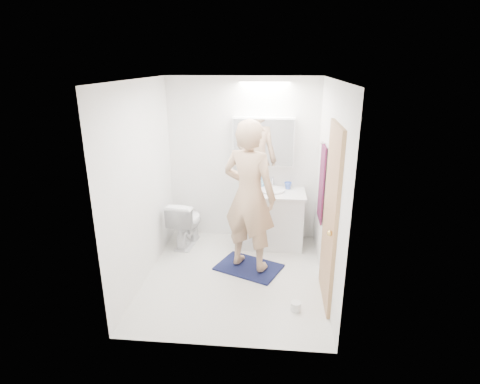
# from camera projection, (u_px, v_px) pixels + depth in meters

# --- Properties ---
(floor) EXTENTS (2.50, 2.50, 0.00)m
(floor) POSITION_uv_depth(u_px,v_px,m) (234.00, 276.00, 4.82)
(floor) COLOR silver
(floor) RESTS_ON ground
(ceiling) EXTENTS (2.50, 2.50, 0.00)m
(ceiling) POSITION_uv_depth(u_px,v_px,m) (233.00, 80.00, 4.04)
(ceiling) COLOR white
(ceiling) RESTS_ON floor
(wall_back) EXTENTS (2.50, 0.00, 2.50)m
(wall_back) POSITION_uv_depth(u_px,v_px,m) (243.00, 160.00, 5.61)
(wall_back) COLOR white
(wall_back) RESTS_ON floor
(wall_front) EXTENTS (2.50, 0.00, 2.50)m
(wall_front) POSITION_uv_depth(u_px,v_px,m) (218.00, 232.00, 3.25)
(wall_front) COLOR white
(wall_front) RESTS_ON floor
(wall_left) EXTENTS (0.00, 2.50, 2.50)m
(wall_left) POSITION_uv_depth(u_px,v_px,m) (142.00, 184.00, 4.53)
(wall_left) COLOR white
(wall_left) RESTS_ON floor
(wall_right) EXTENTS (0.00, 2.50, 2.50)m
(wall_right) POSITION_uv_depth(u_px,v_px,m) (330.00, 189.00, 4.34)
(wall_right) COLOR white
(wall_right) RESTS_ON floor
(vanity_cabinet) EXTENTS (0.90, 0.55, 0.78)m
(vanity_cabinet) POSITION_uv_depth(u_px,v_px,m) (271.00, 220.00, 5.56)
(vanity_cabinet) COLOR silver
(vanity_cabinet) RESTS_ON floor
(countertop) EXTENTS (0.95, 0.58, 0.04)m
(countertop) POSITION_uv_depth(u_px,v_px,m) (272.00, 193.00, 5.43)
(countertop) COLOR silver
(countertop) RESTS_ON vanity_cabinet
(sink_basin) EXTENTS (0.36, 0.36, 0.03)m
(sink_basin) POSITION_uv_depth(u_px,v_px,m) (272.00, 190.00, 5.45)
(sink_basin) COLOR silver
(sink_basin) RESTS_ON countertop
(faucet) EXTENTS (0.02, 0.02, 0.16)m
(faucet) POSITION_uv_depth(u_px,v_px,m) (272.00, 182.00, 5.61)
(faucet) COLOR silver
(faucet) RESTS_ON countertop
(medicine_cabinet) EXTENTS (0.88, 0.14, 0.70)m
(medicine_cabinet) POSITION_uv_depth(u_px,v_px,m) (263.00, 142.00, 5.42)
(medicine_cabinet) COLOR white
(medicine_cabinet) RESTS_ON wall_back
(mirror_panel) EXTENTS (0.84, 0.01, 0.66)m
(mirror_panel) POSITION_uv_depth(u_px,v_px,m) (263.00, 143.00, 5.34)
(mirror_panel) COLOR silver
(mirror_panel) RESTS_ON medicine_cabinet
(toilet) EXTENTS (0.47, 0.73, 0.70)m
(toilet) POSITION_uv_depth(u_px,v_px,m) (186.00, 222.00, 5.58)
(toilet) COLOR white
(toilet) RESTS_ON floor
(bath_rug) EXTENTS (0.95, 0.82, 0.02)m
(bath_rug) POSITION_uv_depth(u_px,v_px,m) (249.00, 267.00, 5.02)
(bath_rug) COLOR #12153B
(bath_rug) RESTS_ON floor
(person) EXTENTS (0.82, 0.70, 1.92)m
(person) POSITION_uv_depth(u_px,v_px,m) (249.00, 196.00, 4.69)
(person) COLOR tan
(person) RESTS_ON bath_rug
(door) EXTENTS (0.04, 0.80, 2.00)m
(door) POSITION_uv_depth(u_px,v_px,m) (330.00, 217.00, 4.07)
(door) COLOR tan
(door) RESTS_ON wall_right
(door_knob) EXTENTS (0.06, 0.06, 0.06)m
(door_knob) POSITION_uv_depth(u_px,v_px,m) (330.00, 233.00, 3.81)
(door_knob) COLOR gold
(door_knob) RESTS_ON door
(towel) EXTENTS (0.02, 0.42, 1.00)m
(towel) POSITION_uv_depth(u_px,v_px,m) (322.00, 183.00, 4.89)
(towel) COLOR #111438
(towel) RESTS_ON wall_right
(towel_hook) EXTENTS (0.07, 0.02, 0.02)m
(towel_hook) POSITION_uv_depth(u_px,v_px,m) (324.00, 143.00, 4.72)
(towel_hook) COLOR silver
(towel_hook) RESTS_ON wall_right
(soap_bottle_a) EXTENTS (0.11, 0.11, 0.22)m
(soap_bottle_a) POSITION_uv_depth(u_px,v_px,m) (249.00, 181.00, 5.56)
(soap_bottle_a) COLOR #F1EF9B
(soap_bottle_a) RESTS_ON countertop
(soap_bottle_b) EXTENTS (0.11, 0.11, 0.19)m
(soap_bottle_b) POSITION_uv_depth(u_px,v_px,m) (262.00, 182.00, 5.58)
(soap_bottle_b) COLOR #5DA0C8
(soap_bottle_b) RESTS_ON countertop
(toothbrush_cup) EXTENTS (0.13, 0.13, 0.10)m
(toothbrush_cup) POSITION_uv_depth(u_px,v_px,m) (288.00, 186.00, 5.54)
(toothbrush_cup) COLOR #4568D0
(toothbrush_cup) RESTS_ON countertop
(toilet_paper_roll) EXTENTS (0.11, 0.11, 0.10)m
(toilet_paper_roll) POSITION_uv_depth(u_px,v_px,m) (296.00, 306.00, 4.15)
(toilet_paper_roll) COLOR silver
(toilet_paper_roll) RESTS_ON floor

